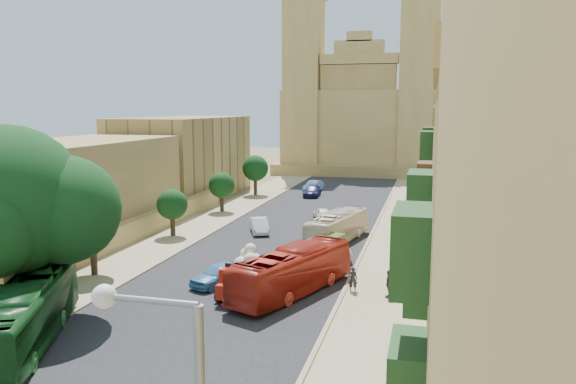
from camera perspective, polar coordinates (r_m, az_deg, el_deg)
The scene contains 32 objects.
ground at distance 26.23m, azimuth -14.97°, elevation -17.21°, with size 260.00×260.00×0.00m, color brown.
road_surface at distance 53.04m, azimuth 1.08°, elevation -3.64°, with size 14.00×140.00×0.01m, color black.
sidewalk_east at distance 51.74m, azimuth 11.40°, elevation -4.12°, with size 5.00×140.00×0.01m, color #998964.
sidewalk_west at distance 55.95m, azimuth -8.45°, elevation -3.08°, with size 5.00×140.00×0.01m, color #998964.
kerb_east at distance 51.90m, azimuth 8.64°, elevation -3.95°, with size 0.25×140.00×0.12m, color #998964.
kerb_west at distance 55.03m, azimuth -6.04°, elevation -3.17°, with size 0.25×140.00×0.12m, color #998964.
townhouse_a at distance 18.55m, azimuth 26.60°, elevation -7.64°, with size 9.00×14.00×16.40m.
townhouse_b at distance 32.18m, azimuth 21.35°, elevation -2.06°, with size 9.00×14.00×14.90m.
townhouse_c at distance 45.82m, azimuth 19.40°, elevation 2.66°, with size 9.00×14.00×17.40m.
townhouse_d at distance 59.78m, azimuth 18.24°, elevation 3.29°, with size 9.00×14.00×15.90m.
west_wall at distance 48.37m, azimuth -16.37°, elevation -4.12°, with size 1.00×40.00×1.80m, color #A38649.
west_building_low at distance 49.23m, azimuth -23.24°, elevation -0.34°, with size 10.00×28.00×8.40m, color olive.
west_building_mid at distance 71.32m, azimuth -10.48°, elevation 3.46°, with size 10.00×22.00×10.00m, color tan.
church at distance 99.77m, azimuth 7.61°, elevation 7.58°, with size 28.00×22.50×36.30m.
ficus_tree at distance 32.84m, azimuth -26.37°, elevation -1.24°, with size 10.45×9.62×10.45m.
street_tree_a at distance 39.89m, azimuth -19.30°, elevation -2.88°, with size 3.56×3.56×5.47m.
street_tree_b at distance 50.27m, azimuth -11.69°, elevation -1.27°, with size 2.72×2.72×4.19m.
street_tree_c at distance 61.12m, azimuth -6.76°, elevation 0.69°, with size 2.81×2.81×4.32m.
street_tree_d at distance 72.29m, azimuth -3.34°, elevation 2.41°, with size 3.34×3.34×5.14m.
red_truck at distance 34.57m, azimuth -4.34°, elevation -8.20°, with size 2.40×5.21×2.96m.
olive_pickup at distance 42.45m, azimuth 3.76°, elevation -5.70°, with size 2.72×4.24×1.62m.
bus_green_north at distance 29.91m, azimuth -25.26°, elevation -11.30°, with size 2.56×10.95×3.05m, color #195320.
bus_red_east at distance 34.41m, azimuth 0.47°, elevation -8.05°, with size 2.38×10.16×2.83m, color #B0281A.
bus_cream_east at distance 47.46m, azimuth 5.06°, elevation -3.57°, with size 2.14×9.16×2.55m, color beige.
car_blue_a at distance 36.55m, azimuth -7.04°, elevation -8.28°, with size 1.66×4.13×1.41m, color #4A92C2.
car_white_a at distance 50.82m, azimuth -2.92°, elevation -3.42°, with size 1.42×4.07×1.34m, color white.
car_cream at distance 42.95m, azimuth 4.70°, elevation -5.69°, with size 2.26×4.90×1.36m, color beige.
car_dkblue at distance 71.32m, azimuth 2.47°, elevation 0.10°, with size 1.90×4.67×1.35m, color #19194C.
car_white_b at distance 56.67m, azimuth 3.53°, elevation -2.21°, with size 1.48×3.67×1.25m, color white.
car_blue_b at distance 75.40m, azimuth 2.59°, elevation 0.59°, with size 1.50×4.30×1.42m, color teal.
pedestrian_a at distance 35.24m, azimuth 6.60°, elevation -8.79°, with size 0.57×0.37×1.56m, color #242328.
pedestrian_c at distance 34.42m, azimuth 10.22°, elevation -9.17°, with size 0.99×0.41×1.70m, color #363638.
Camera 1 is at (11.93, -20.42, 11.33)m, focal length 35.00 mm.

